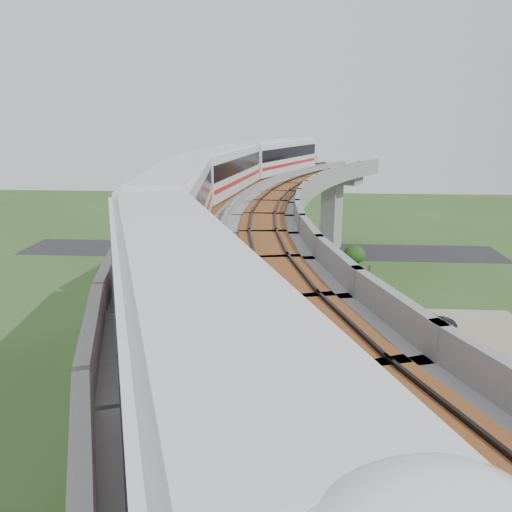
{
  "coord_description": "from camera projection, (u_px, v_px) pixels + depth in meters",
  "views": [
    {
      "loc": [
        3.78,
        -31.03,
        16.42
      ],
      "look_at": [
        1.62,
        0.65,
        7.5
      ],
      "focal_mm": 35.0,
      "sensor_mm": 36.0,
      "label": 1
    }
  ],
  "objects": [
    {
      "name": "tree_2",
      "position": [
        322.0,
        295.0,
        41.26
      ],
      "size": [
        2.76,
        2.76,
        3.31
      ],
      "color": "#382314",
      "rests_on": "ground"
    },
    {
      "name": "asphalt_road",
      "position": [
        259.0,
        250.0,
        63.31
      ],
      "size": [
        60.0,
        8.0,
        0.03
      ],
      "primitive_type": "cube",
      "color": "#232326",
      "rests_on": "ground"
    },
    {
      "name": "ground",
      "position": [
        232.0,
        362.0,
        34.49
      ],
      "size": [
        160.0,
        160.0,
        0.0
      ],
      "primitive_type": "plane",
      "color": "#354E1F",
      "rests_on": "ground"
    },
    {
      "name": "tree_0",
      "position": [
        354.0,
        255.0,
        53.5
      ],
      "size": [
        2.34,
        2.34,
        3.11
      ],
      "color": "#382314",
      "rests_on": "ground"
    },
    {
      "name": "viaduct",
      "position": [
        290.0,
        236.0,
        31.8
      ],
      "size": [
        19.58,
        73.98,
        11.4
      ],
      "color": "#99968E",
      "rests_on": "ground"
    },
    {
      "name": "tree_4",
      "position": [
        339.0,
        366.0,
        29.69
      ],
      "size": [
        2.11,
        2.11,
        2.98
      ],
      "color": "#382314",
      "rests_on": "ground"
    },
    {
      "name": "metro_train",
      "position": [
        236.0,
        184.0,
        31.58
      ],
      "size": [
        10.77,
        61.34,
        3.64
      ],
      "color": "silver",
      "rests_on": "ground"
    },
    {
      "name": "tree_5",
      "position": [
        361.0,
        461.0,
        21.95
      ],
      "size": [
        1.86,
        1.86,
        2.56
      ],
      "color": "#382314",
      "rests_on": "ground"
    },
    {
      "name": "car_red",
      "position": [
        501.0,
        419.0,
        27.06
      ],
      "size": [
        3.09,
        3.26,
        1.1
      ],
      "primitive_type": "imported",
      "rotation": [
        0.0,
        0.0,
        -0.73
      ],
      "color": "maroon",
      "rests_on": "dirt_lot"
    },
    {
      "name": "tree_1",
      "position": [
        344.0,
        272.0,
        48.19
      ],
      "size": [
        1.85,
        1.85,
        2.74
      ],
      "color": "#382314",
      "rests_on": "ground"
    },
    {
      "name": "fence",
      "position": [
        375.0,
        357.0,
        33.66
      ],
      "size": [
        3.87,
        38.73,
        1.5
      ],
      "color": "#2D382D",
      "rests_on": "ground"
    },
    {
      "name": "car_dark",
      "position": [
        429.0,
        321.0,
        39.79
      ],
      "size": [
        4.45,
        1.83,
        1.29
      ],
      "primitive_type": "imported",
      "rotation": [
        0.0,
        0.0,
        1.58
      ],
      "color": "black",
      "rests_on": "dirt_lot"
    },
    {
      "name": "dirt_lot",
      "position": [
        447.0,
        384.0,
        31.65
      ],
      "size": [
        18.0,
        26.0,
        0.04
      ],
      "primitive_type": "cube",
      "color": "gray",
      "rests_on": "ground"
    },
    {
      "name": "tree_3",
      "position": [
        315.0,
        318.0,
        37.63
      ],
      "size": [
        2.49,
        2.49,
        2.79
      ],
      "color": "#382314",
      "rests_on": "ground"
    }
  ]
}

